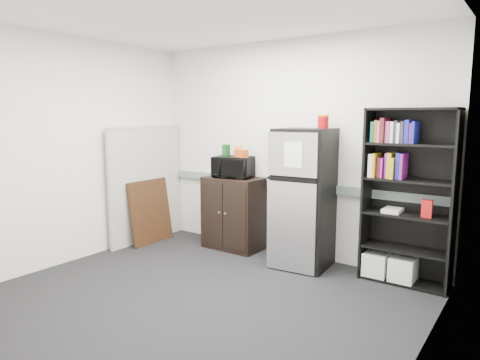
{
  "coord_description": "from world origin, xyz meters",
  "views": [
    {
      "loc": [
        2.63,
        -3.01,
        1.77
      ],
      "look_at": [
        -0.15,
        0.9,
        1.05
      ],
      "focal_mm": 32.0,
      "sensor_mm": 36.0,
      "label": 1
    }
  ],
  "objects": [
    {
      "name": "snack_bag",
      "position": [
        -0.53,
        1.47,
        1.29
      ],
      "size": [
        0.2,
        0.15,
        0.1
      ],
      "primitive_type": "cube",
      "rotation": [
        0.0,
        0.0,
        -0.32
      ],
      "color": "#BA4812",
      "rests_on": "microwave"
    },
    {
      "name": "wall_back",
      "position": [
        0.0,
        1.75,
        1.35
      ],
      "size": [
        4.0,
        0.02,
        2.7
      ],
      "primitive_type": "cube",
      "color": "white",
      "rests_on": "floor"
    },
    {
      "name": "snack_box_c",
      "position": [
        -0.61,
        1.52,
        1.31
      ],
      "size": [
        0.08,
        0.07,
        0.14
      ],
      "primitive_type": "cube",
      "rotation": [
        0.0,
        0.0,
        0.28
      ],
      "color": "orange",
      "rests_on": "microwave"
    },
    {
      "name": "snack_box_b",
      "position": [
        -0.8,
        1.52,
        1.31
      ],
      "size": [
        0.07,
        0.05,
        0.15
      ],
      "primitive_type": "cube",
      "rotation": [
        0.0,
        0.0,
        0.07
      ],
      "color": "#0C3411",
      "rests_on": "microwave"
    },
    {
      "name": "floor",
      "position": [
        0.0,
        0.0,
        0.0
      ],
      "size": [
        4.0,
        4.0,
        0.0
      ],
      "primitive_type": "plane",
      "color": "black",
      "rests_on": "ground"
    },
    {
      "name": "coffee_can",
      "position": [
        0.55,
        1.55,
        1.72
      ],
      "size": [
        0.13,
        0.13,
        0.18
      ],
      "color": "#A0070B",
      "rests_on": "refrigerator"
    },
    {
      "name": "framed_poster",
      "position": [
        -1.77,
        1.02,
        0.44
      ],
      "size": [
        0.17,
        0.69,
        0.89
      ],
      "rotation": [
        0.0,
        -0.14,
        0.0
      ],
      "color": "black",
      "rests_on": "floor"
    },
    {
      "name": "cubicle_partition",
      "position": [
        -1.9,
        1.08,
        0.81
      ],
      "size": [
        0.06,
        1.3,
        1.62
      ],
      "color": "#A49F92",
      "rests_on": "floor"
    },
    {
      "name": "bookshelf",
      "position": [
        1.51,
        1.57,
        0.97
      ],
      "size": [
        0.9,
        0.34,
        1.85
      ],
      "color": "black",
      "rests_on": "floor"
    },
    {
      "name": "microwave",
      "position": [
        -0.67,
        1.48,
        1.1
      ],
      "size": [
        0.57,
        0.45,
        0.28
      ],
      "primitive_type": "imported",
      "rotation": [
        0.0,
        0.0,
        0.25
      ],
      "color": "black",
      "rests_on": "cabinet"
    },
    {
      "name": "wall_right",
      "position": [
        2.0,
        0.0,
        1.35
      ],
      "size": [
        0.02,
        3.5,
        2.7
      ],
      "primitive_type": "cube",
      "color": "white",
      "rests_on": "floor"
    },
    {
      "name": "wall_note",
      "position": [
        -0.35,
        1.74,
        1.55
      ],
      "size": [
        0.14,
        0.0,
        0.1
      ],
      "primitive_type": "cube",
      "color": "white",
      "rests_on": "wall_back"
    },
    {
      "name": "cabinet",
      "position": [
        -0.67,
        1.5,
        0.48
      ],
      "size": [
        0.77,
        0.51,
        0.96
      ],
      "color": "black",
      "rests_on": "floor"
    },
    {
      "name": "refrigerator",
      "position": [
        0.4,
        1.42,
        0.81
      ],
      "size": [
        0.66,
        0.69,
        1.63
      ],
      "rotation": [
        0.0,
        0.0,
        0.09
      ],
      "color": "black",
      "rests_on": "floor"
    },
    {
      "name": "wall_left",
      "position": [
        -2.0,
        0.0,
        1.35
      ],
      "size": [
        0.02,
        3.5,
        2.7
      ],
      "primitive_type": "cube",
      "color": "white",
      "rests_on": "floor"
    },
    {
      "name": "snack_box_a",
      "position": [
        -0.83,
        1.52,
        1.31
      ],
      "size": [
        0.08,
        0.06,
        0.15
      ],
      "primitive_type": "cube",
      "rotation": [
        0.0,
        0.0,
        -0.22
      ],
      "color": "#17531C",
      "rests_on": "microwave"
    },
    {
      "name": "electrical_raceway",
      "position": [
        0.0,
        1.72,
        0.9
      ],
      "size": [
        3.92,
        0.05,
        0.1
      ],
      "primitive_type": "cube",
      "color": "slate",
      "rests_on": "wall_back"
    },
    {
      "name": "ceiling",
      "position": [
        0.0,
        0.0,
        2.7
      ],
      "size": [
        4.0,
        3.5,
        0.02
      ],
      "primitive_type": "cube",
      "color": "white",
      "rests_on": "wall_back"
    }
  ]
}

